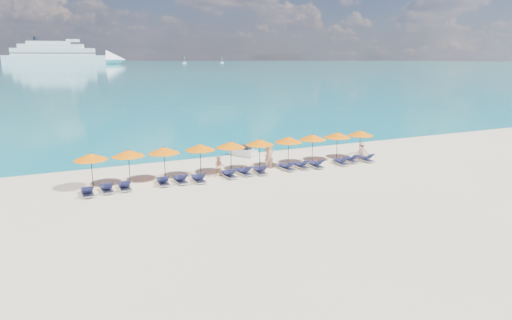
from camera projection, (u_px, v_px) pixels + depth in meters
name	position (u px, v px, depth m)	size (l,w,h in m)	color
ground	(276.00, 189.00, 26.47)	(1400.00, 1400.00, 0.00)	beige
sea	(66.00, 63.00, 610.79)	(1600.00, 1300.00, 0.01)	#1FA9B2
cruise_ship	(67.00, 56.00, 507.77)	(137.42, 49.74, 37.84)	white
sailboat_near	(184.00, 63.00, 597.04)	(5.17, 1.72, 9.48)	white
sailboat_far	(222.00, 62.00, 637.73)	(5.15, 1.72, 9.45)	white
jetski	(243.00, 151.00, 35.40)	(1.90, 2.56, 0.86)	silver
beachgoer_a	(269.00, 156.00, 31.12)	(0.71, 0.47, 1.95)	tan
beachgoer_b	(219.00, 166.00, 29.03)	(0.71, 0.41, 1.45)	tan
beachgoer_c	(362.00, 151.00, 33.83)	(0.94, 0.43, 1.45)	tan
umbrella_0	(91.00, 157.00, 26.19)	(2.10, 2.10, 2.28)	black
umbrella_1	(128.00, 153.00, 27.17)	(2.10, 2.10, 2.28)	black
umbrella_2	(164.00, 150.00, 28.03)	(2.10, 2.10, 2.28)	black
umbrella_3	(200.00, 147.00, 28.97)	(2.10, 2.10, 2.28)	black
umbrella_4	(231.00, 145.00, 29.85)	(2.10, 2.10, 2.28)	black
umbrella_5	(260.00, 142.00, 30.73)	(2.10, 2.10, 2.28)	black
umbrella_6	(289.00, 140.00, 31.67)	(2.10, 2.10, 2.28)	black
umbrella_7	(313.00, 137.00, 32.65)	(2.10, 2.10, 2.28)	black
umbrella_8	(337.00, 135.00, 33.55)	(2.10, 2.10, 2.28)	black
umbrella_9	(361.00, 133.00, 34.40)	(2.10, 2.10, 2.28)	black
lounger_0	(87.00, 192.00, 25.20)	(0.71, 1.73, 0.66)	silver
lounger_1	(107.00, 188.00, 25.87)	(0.75, 1.74, 0.66)	silver
lounger_2	(125.00, 186.00, 26.32)	(0.65, 1.71, 0.66)	silver
lounger_3	(163.00, 181.00, 27.34)	(0.68, 1.72, 0.66)	silver
lounger_4	(180.00, 179.00, 27.72)	(0.73, 1.74, 0.66)	silver
lounger_5	(199.00, 178.00, 27.94)	(0.64, 1.71, 0.66)	silver
lounger_6	(229.00, 174.00, 29.01)	(0.69, 1.72, 0.66)	silver
lounger_7	(244.00, 172.00, 29.64)	(0.76, 1.75, 0.66)	silver
lounger_8	(260.00, 170.00, 29.92)	(0.77, 1.75, 0.66)	silver
lounger_9	(287.00, 167.00, 30.93)	(0.77, 1.75, 0.66)	silver
lounger_10	(301.00, 165.00, 31.40)	(0.75, 1.74, 0.66)	silver
lounger_11	(316.00, 164.00, 31.61)	(0.67, 1.72, 0.66)	silver
lounger_12	(341.00, 162.00, 32.47)	(0.75, 1.74, 0.66)	silver
lounger_13	(351.00, 159.00, 33.21)	(0.75, 1.74, 0.66)	silver
lounger_14	(366.00, 158.00, 33.46)	(0.67, 1.72, 0.66)	silver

